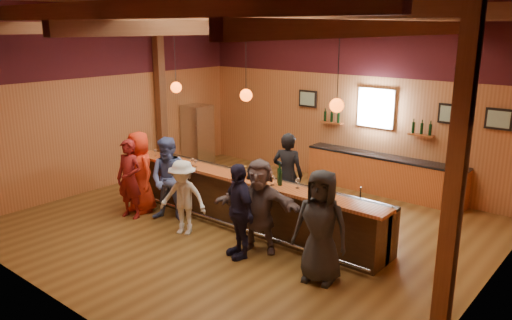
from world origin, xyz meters
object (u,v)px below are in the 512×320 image
at_px(customer_brown, 259,206).
at_px(customer_navy, 239,211).
at_px(ice_bucket, 241,172).
at_px(bottle_a, 279,175).
at_px(bar_counter, 252,201).
at_px(customer_redvest, 129,179).
at_px(customer_dark, 321,226).
at_px(back_bar_cabinet, 383,175).
at_px(customer_orange, 140,172).
at_px(customer_white, 183,198).
at_px(customer_denim, 170,179).
at_px(bartender, 288,175).
at_px(stainless_fridge, 198,136).

bearing_deg(customer_brown, customer_navy, -131.80).
bearing_deg(ice_bucket, bottle_a, 12.27).
bearing_deg(bar_counter, customer_redvest, -149.74).
xyz_separation_m(bar_counter, customer_dark, (2.35, -1.10, 0.40)).
xyz_separation_m(bar_counter, back_bar_cabinet, (1.18, 3.57, -0.05)).
bearing_deg(customer_orange, bar_counter, 27.59).
height_order(customer_redvest, customer_white, customer_redvest).
bearing_deg(customer_redvest, customer_denim, 16.37).
bearing_deg(customer_redvest, bartender, 28.49).
distance_m(customer_dark, bottle_a, 1.82).
xyz_separation_m(customer_orange, bottle_a, (3.22, 0.78, 0.36)).
distance_m(stainless_fridge, customer_orange, 3.81).
bearing_deg(back_bar_cabinet, customer_denim, -120.83).
xyz_separation_m(customer_redvest, ice_bucket, (2.30, 0.98, 0.37)).
relative_size(back_bar_cabinet, customer_redvest, 2.35).
bearing_deg(customer_brown, back_bar_cabinet, 64.04).
relative_size(bar_counter, ice_bucket, 28.46).
relative_size(bar_counter, bartender, 3.43).
distance_m(customer_brown, bartender, 1.86).
bearing_deg(bottle_a, customer_white, -146.16).
relative_size(customer_navy, customer_dark, 0.93).
relative_size(bar_counter, customer_navy, 3.67).
height_order(customer_redvest, bottle_a, customer_redvest).
xyz_separation_m(bar_counter, ice_bucket, (0.02, -0.34, 0.70)).
relative_size(bar_counter, customer_white, 4.21).
relative_size(customer_redvest, bottle_a, 4.54).
xyz_separation_m(customer_orange, bartender, (2.67, 1.82, 0.02)).
height_order(bar_counter, customer_orange, customer_orange).
relative_size(stainless_fridge, bartender, 0.98).
bearing_deg(customer_navy, bottle_a, 111.32).
xyz_separation_m(customer_white, customer_brown, (1.64, 0.34, 0.12)).
distance_m(customer_navy, customer_brown, 0.42).
bearing_deg(customer_navy, customer_brown, 94.76).
distance_m(back_bar_cabinet, stainless_fridge, 5.43).
relative_size(customer_white, customer_brown, 0.87).
relative_size(customer_redvest, customer_white, 1.14).
height_order(customer_white, bottle_a, customer_white).
xyz_separation_m(back_bar_cabinet, bartender, (-0.92, -2.70, 0.44)).
distance_m(customer_navy, customer_dark, 1.59).
height_order(customer_redvest, customer_navy, customer_navy).
bearing_deg(stainless_fridge, back_bar_cabinet, 11.93).
relative_size(bar_counter, customer_redvest, 3.69).
bearing_deg(customer_brown, customer_denim, 158.07).
xyz_separation_m(bartender, ice_bucket, (-0.25, -1.21, 0.30)).
xyz_separation_m(stainless_fridge, customer_navy, (4.88, -3.72, -0.04)).
xyz_separation_m(customer_redvest, customer_navy, (3.04, 0.06, 0.01)).
bearing_deg(back_bar_cabinet, bottle_a, -95.58).
bearing_deg(bottle_a, stainless_fridge, 152.03).
height_order(bar_counter, ice_bucket, ice_bucket).
height_order(bar_counter, customer_brown, customer_brown).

